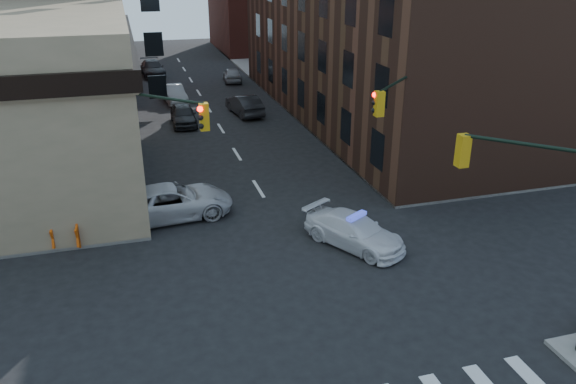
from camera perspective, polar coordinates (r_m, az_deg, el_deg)
ground at (r=22.16m, az=3.03°, el=-9.31°), size 140.00×140.00×0.00m
sidewalk_ne at (r=59.46m, az=14.05°, el=10.95°), size 34.00×54.50×0.15m
commercial_row_ne at (r=44.80m, az=9.93°, el=16.50°), size 14.00×34.00×14.00m
filler_ne at (r=78.53m, az=-1.14°, el=18.76°), size 16.00×16.00×12.00m
signal_pole_se at (r=18.74m, az=26.96°, el=-2.32°), size 5.40×5.27×8.00m
signal_pole_nw at (r=24.17m, az=-14.28°, el=4.22°), size 3.58×3.67×8.00m
signal_pole_ne at (r=27.06m, az=11.32°, el=6.48°), size 3.67×3.58×8.00m
tree_ne_near at (r=46.52m, az=1.45°, el=12.68°), size 3.00×3.00×4.85m
tree_ne_far at (r=54.10m, az=-1.16°, el=14.15°), size 3.00×3.00×4.85m
police_car at (r=24.70m, az=6.76°, el=-3.96°), size 4.10×5.11×1.39m
pickup at (r=27.65m, az=-11.77°, el=-0.96°), size 6.15×3.27×1.64m
parked_car_wnear at (r=43.03m, az=-10.59°, el=7.70°), size 1.86×4.44×1.50m
parked_car_wfar at (r=49.96m, az=-11.51°, el=9.74°), size 2.05×4.64×1.48m
parked_car_wdeep at (r=61.83m, az=-13.60°, el=12.11°), size 2.54×5.58×1.58m
parked_car_enear at (r=45.22m, az=-4.45°, el=8.83°), size 2.35×5.06×1.61m
parked_car_efar at (r=57.68m, az=-5.70°, el=11.80°), size 2.11×4.36×1.43m
pedestrian_a at (r=29.41m, az=-23.13°, el=-0.26°), size 0.76×0.54×1.98m
pedestrian_b at (r=29.25m, az=-26.03°, el=-1.22°), size 1.00×0.90×1.68m
pedestrian_c at (r=28.32m, az=-26.97°, el=-2.15°), size 1.05×0.91×1.69m
barrel_road at (r=25.01m, az=4.63°, el=-4.16°), size 0.58×0.58×0.88m
barrel_bank at (r=27.32m, az=-12.97°, el=-2.11°), size 0.65×0.65×1.01m
barricade_nw_a at (r=26.08m, az=-21.55°, el=-4.10°), size 1.46×0.91×1.02m
barricade_nw_b at (r=27.24m, az=-19.26°, el=-2.70°), size 1.34×0.90×0.92m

